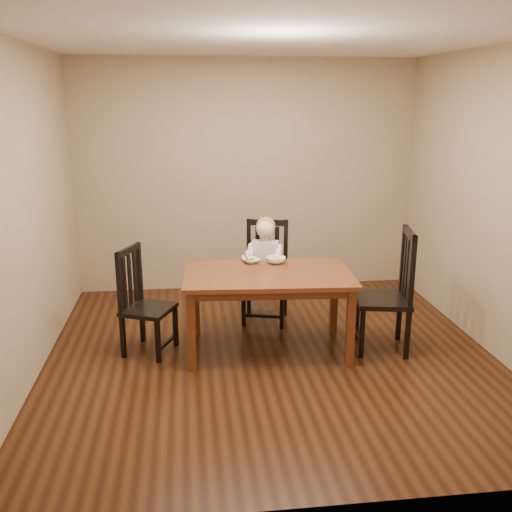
{
  "coord_description": "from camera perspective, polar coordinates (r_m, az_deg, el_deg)",
  "views": [
    {
      "loc": [
        -0.71,
        -4.69,
        2.25
      ],
      "look_at": [
        -0.1,
        0.25,
        0.87
      ],
      "focal_mm": 40.0,
      "sensor_mm": 36.0,
      "label": 1
    }
  ],
  "objects": [
    {
      "name": "room",
      "position": [
        4.82,
        1.59,
        4.76
      ],
      "size": [
        4.01,
        4.01,
        2.71
      ],
      "color": "#3B1F0C",
      "rests_on": "ground"
    },
    {
      "name": "chair_left",
      "position": [
        5.25,
        -11.2,
        -4.62
      ],
      "size": [
        0.54,
        0.55,
        0.98
      ],
      "rotation": [
        0.0,
        0.0,
        -1.99
      ],
      "color": "black",
      "rests_on": "room"
    },
    {
      "name": "chair_right",
      "position": [
        5.32,
        13.2,
        -3.64
      ],
      "size": [
        0.55,
        0.57,
        1.13
      ],
      "rotation": [
        0.0,
        0.0,
        1.38
      ],
      "color": "black",
      "rests_on": "room"
    },
    {
      "name": "dining_table",
      "position": [
        5.11,
        1.25,
        -2.61
      ],
      "size": [
        1.55,
        0.99,
        0.75
      ],
      "rotation": [
        0.0,
        0.0,
        -0.07
      ],
      "color": "#502412",
      "rests_on": "room"
    },
    {
      "name": "chair_child",
      "position": [
        5.89,
        0.97,
        -1.77
      ],
      "size": [
        0.54,
        0.53,
        1.04
      ],
      "rotation": [
        0.0,
        0.0,
        2.88
      ],
      "color": "black",
      "rests_on": "room"
    },
    {
      "name": "toddler",
      "position": [
        5.8,
        0.92,
        -0.46
      ],
      "size": [
        0.45,
        0.51,
        0.6
      ],
      "primitive_type": null,
      "rotation": [
        0.0,
        0.0,
        2.88
      ],
      "color": "beige",
      "rests_on": "chair_child"
    },
    {
      "name": "fork",
      "position": [
        5.36,
        -0.89,
        -0.29
      ],
      "size": [
        0.06,
        0.12,
        0.05
      ],
      "rotation": [
        0.0,
        0.0,
        0.36
      ],
      "color": "silver",
      "rests_on": "bowl_peas"
    },
    {
      "name": "bowl_veg",
      "position": [
        5.38,
        2.01,
        -0.4
      ],
      "size": [
        0.2,
        0.2,
        0.06
      ],
      "primitive_type": "imported",
      "rotation": [
        0.0,
        0.0,
        -0.1
      ],
      "color": "white",
      "rests_on": "dining_table"
    },
    {
      "name": "bowl_peas",
      "position": [
        5.39,
        -0.47,
        -0.48
      ],
      "size": [
        0.19,
        0.19,
        0.04
      ],
      "primitive_type": "imported",
      "rotation": [
        0.0,
        0.0,
        0.28
      ],
      "color": "white",
      "rests_on": "dining_table"
    }
  ]
}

